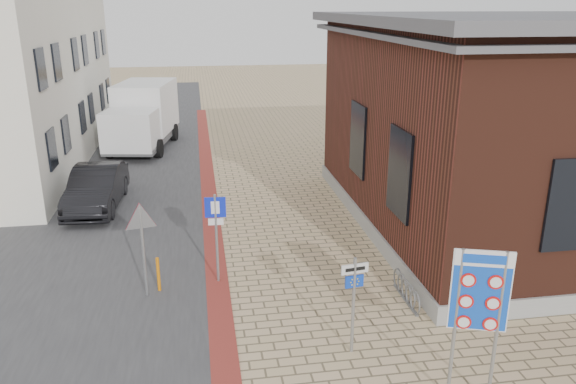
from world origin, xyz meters
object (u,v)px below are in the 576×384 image
object	(u,v)px
sedan	(97,188)
bollard	(158,275)
essen_sign	(354,292)
parking_sign	(216,223)
box_truck	(143,116)
border_sign	(480,294)

from	to	relation	value
sedan	bollard	world-z (taller)	sedan
essen_sign	parking_sign	size ratio (longest dim) A/B	0.89
essen_sign	bollard	bearing A→B (deg)	132.83
parking_sign	bollard	distance (m)	1.98
box_truck	bollard	world-z (taller)	box_truck
sedan	parking_sign	distance (m)	7.78
sedan	box_truck	world-z (taller)	box_truck
border_sign	bollard	size ratio (longest dim) A/B	3.23
box_truck	essen_sign	bearing A→B (deg)	-63.37
sedan	essen_sign	distance (m)	12.29
border_sign	parking_sign	size ratio (longest dim) A/B	1.23
box_truck	parking_sign	world-z (taller)	box_truck
bollard	box_truck	bearing A→B (deg)	95.61
essen_sign	parking_sign	world-z (taller)	parking_sign
box_truck	bollard	size ratio (longest dim) A/B	6.94
border_sign	essen_sign	bearing A→B (deg)	152.73
essen_sign	bollard	size ratio (longest dim) A/B	2.33
parking_sign	sedan	bearing A→B (deg)	125.94
box_truck	border_sign	distance (m)	22.36
border_sign	essen_sign	distance (m)	2.65
box_truck	essen_sign	distance (m)	20.08
parking_sign	box_truck	bearing A→B (deg)	105.26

